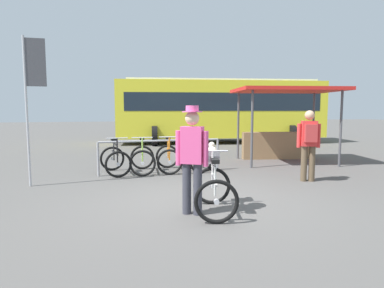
% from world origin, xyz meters
% --- Properties ---
extents(ground_plane, '(80.00, 80.00, 0.00)m').
position_xyz_m(ground_plane, '(0.00, 0.00, 0.00)').
color(ground_plane, '#514F4C').
extents(bike_rack_rail, '(3.21, 0.14, 0.88)m').
position_xyz_m(bike_rack_rail, '(-0.18, 2.82, 0.66)').
color(bike_rack_rail, '#99999E').
rests_on(bike_rack_rail, ground).
extents(racked_bike_black, '(0.79, 1.18, 0.98)m').
position_xyz_m(racked_bike_black, '(-1.34, 2.97, 0.37)').
color(racked_bike_black, black).
rests_on(racked_bike_black, ground).
extents(racked_bike_lime, '(0.76, 1.17, 0.98)m').
position_xyz_m(racked_bike_lime, '(-0.64, 2.99, 0.37)').
color(racked_bike_lime, black).
rests_on(racked_bike_lime, ground).
extents(racked_bike_orange, '(0.78, 1.16, 0.97)m').
position_xyz_m(racked_bike_orange, '(0.06, 3.01, 0.37)').
color(racked_bike_orange, black).
rests_on(racked_bike_orange, ground).
extents(racked_bike_red, '(0.80, 1.18, 0.97)m').
position_xyz_m(racked_bike_red, '(0.76, 3.03, 0.37)').
color(racked_bike_red, black).
rests_on(racked_bike_red, ground).
extents(featured_bicycle, '(0.90, 1.25, 1.09)m').
position_xyz_m(featured_bicycle, '(0.14, -0.63, 0.49)').
color(featured_bicycle, black).
rests_on(featured_bicycle, ground).
extents(person_with_featured_bike, '(0.47, 0.35, 1.72)m').
position_xyz_m(person_with_featured_bike, '(-0.24, -0.72, 0.95)').
color(person_with_featured_bike, '#383842').
rests_on(person_with_featured_bike, ground).
extents(pedestrian_with_backpack, '(0.51, 0.41, 1.64)m').
position_xyz_m(pedestrian_with_backpack, '(2.96, 0.97, 0.94)').
color(pedestrian_with_backpack, brown).
rests_on(pedestrian_with_backpack, ground).
extents(bus_distant, '(10.25, 4.31, 3.08)m').
position_xyz_m(bus_distant, '(3.98, 10.11, 1.74)').
color(bus_distant, yellow).
rests_on(bus_distant, ground).
extents(market_stall, '(3.45, 2.80, 2.30)m').
position_xyz_m(market_stall, '(3.94, 3.93, 1.39)').
color(market_stall, '#4C4C51').
rests_on(market_stall, ground).
extents(banner_flag, '(0.45, 0.05, 3.20)m').
position_xyz_m(banner_flag, '(-3.03, 2.04, 2.23)').
color(banner_flag, '#B2B2B7').
rests_on(banner_flag, ground).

